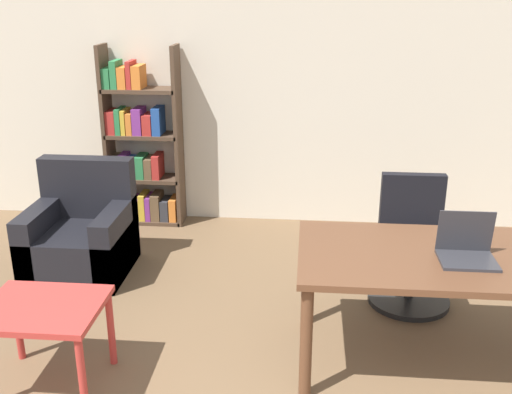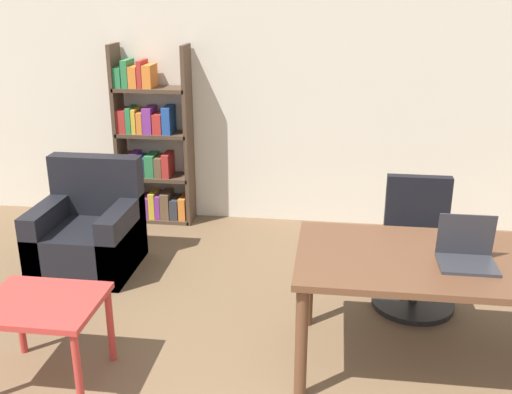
{
  "view_description": "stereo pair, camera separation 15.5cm",
  "coord_description": "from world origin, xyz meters",
  "px_view_note": "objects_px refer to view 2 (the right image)",
  "views": [
    {
      "loc": [
        0.22,
        -1.11,
        2.23
      ],
      "look_at": [
        -0.09,
        2.37,
        0.99
      ],
      "focal_mm": 42.0,
      "sensor_mm": 36.0,
      "label": 1
    },
    {
      "loc": [
        0.38,
        -1.09,
        2.23
      ],
      "look_at": [
        -0.09,
        2.37,
        0.99
      ],
      "focal_mm": 42.0,
      "sensor_mm": 36.0,
      "label": 2
    }
  ],
  "objects_px": {
    "desk": "(448,271)",
    "side_table_blue": "(42,313)",
    "bookshelf": "(151,149)",
    "office_chair": "(416,252)",
    "armchair": "(89,235)",
    "laptop": "(467,254)"
  },
  "relations": [
    {
      "from": "desk",
      "to": "laptop",
      "type": "distance_m",
      "value": 0.17
    },
    {
      "from": "laptop",
      "to": "armchair",
      "type": "height_order",
      "value": "laptop"
    },
    {
      "from": "desk",
      "to": "laptop",
      "type": "height_order",
      "value": "laptop"
    },
    {
      "from": "desk",
      "to": "office_chair",
      "type": "bearing_deg",
      "value": 94.69
    },
    {
      "from": "desk",
      "to": "side_table_blue",
      "type": "height_order",
      "value": "desk"
    },
    {
      "from": "armchair",
      "to": "bookshelf",
      "type": "height_order",
      "value": "bookshelf"
    },
    {
      "from": "office_chair",
      "to": "armchair",
      "type": "height_order",
      "value": "office_chair"
    },
    {
      "from": "office_chair",
      "to": "side_table_blue",
      "type": "distance_m",
      "value": 2.57
    },
    {
      "from": "side_table_blue",
      "to": "bookshelf",
      "type": "height_order",
      "value": "bookshelf"
    },
    {
      "from": "laptop",
      "to": "armchair",
      "type": "relative_size",
      "value": 0.35
    },
    {
      "from": "desk",
      "to": "bookshelf",
      "type": "bearing_deg",
      "value": 138.43
    },
    {
      "from": "laptop",
      "to": "side_table_blue",
      "type": "relative_size",
      "value": 0.48
    },
    {
      "from": "bookshelf",
      "to": "laptop",
      "type": "bearing_deg",
      "value": -41.37
    },
    {
      "from": "laptop",
      "to": "bookshelf",
      "type": "relative_size",
      "value": 0.18
    },
    {
      "from": "office_chair",
      "to": "laptop",
      "type": "bearing_deg",
      "value": -80.55
    },
    {
      "from": "office_chair",
      "to": "armchair",
      "type": "bearing_deg",
      "value": 174.66
    },
    {
      "from": "desk",
      "to": "office_chair",
      "type": "relative_size",
      "value": 1.89
    },
    {
      "from": "desk",
      "to": "office_chair",
      "type": "distance_m",
      "value": 0.86
    },
    {
      "from": "bookshelf",
      "to": "side_table_blue",
      "type": "bearing_deg",
      "value": -86.96
    },
    {
      "from": "laptop",
      "to": "armchair",
      "type": "xyz_separation_m",
      "value": [
        -2.74,
        1.11,
        -0.51
      ]
    },
    {
      "from": "side_table_blue",
      "to": "bookshelf",
      "type": "xyz_separation_m",
      "value": [
        -0.14,
        2.6,
        0.28
      ]
    },
    {
      "from": "desk",
      "to": "armchair",
      "type": "distance_m",
      "value": 2.89
    }
  ]
}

